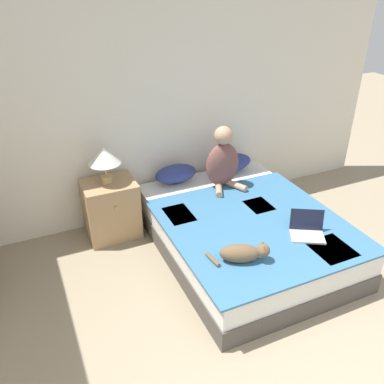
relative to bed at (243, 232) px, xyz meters
name	(u,v)px	position (x,y,z in m)	size (l,w,h in m)	color
wall_back	(159,107)	(-0.46, 1.15, 1.05)	(5.73, 0.05, 2.55)	silver
bed	(243,232)	(0.00, 0.00, 0.00)	(1.67, 2.15, 0.45)	#4C4742
pillow_near	(176,174)	(-0.36, 0.93, 0.33)	(0.49, 0.25, 0.20)	navy
pillow_far	(232,162)	(0.36, 0.93, 0.33)	(0.49, 0.25, 0.20)	navy
person_sitting	(223,161)	(0.08, 0.64, 0.52)	(0.39, 0.38, 0.69)	brown
cat_tabby	(244,253)	(-0.40, -0.63, 0.31)	(0.47, 0.32, 0.18)	brown
laptop_open	(307,231)	(0.33, -0.55, 0.28)	(0.39, 0.37, 0.22)	#B7B7BC
nightstand	(111,209)	(-1.15, 0.85, 0.10)	(0.55, 0.47, 0.64)	tan
table_lamp	(104,157)	(-1.16, 0.87, 0.71)	(0.34, 0.34, 0.39)	tan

